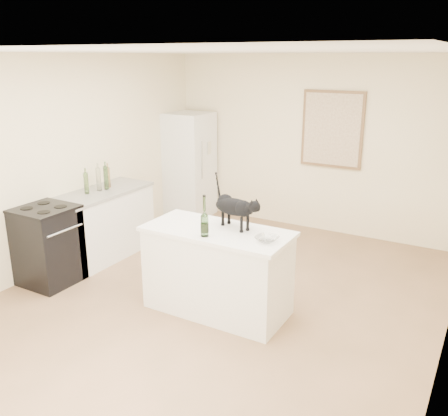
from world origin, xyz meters
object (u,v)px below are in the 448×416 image
Objects in this scene: fridge at (189,165)px; wine_bottle at (204,218)px; stove at (48,246)px; glass_bowl at (267,239)px; black_cat at (235,209)px.

wine_bottle is (2.04, -2.77, 0.23)m from fridge.
stove is 2.14m from wine_bottle.
stove is at bearing -172.51° from glass_bowl.
wine_bottle is at bearing -164.25° from glass_bowl.
fridge is 3.45m from wine_bottle.
fridge is at bearing 126.37° from wine_bottle.
wine_bottle is 1.72× the size of glass_bowl.
glass_bowl is (0.45, -0.19, -0.17)m from black_cat.
fridge is at bearing 151.08° from black_cat.
black_cat reaches higher than stove.
glass_bowl is (2.62, -2.61, 0.08)m from fridge.
black_cat is at bearing -48.02° from fridge.
fridge is at bearing 90.00° from stove.
black_cat is 0.52m from glass_bowl.
stove is at bearing -90.00° from fridge.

